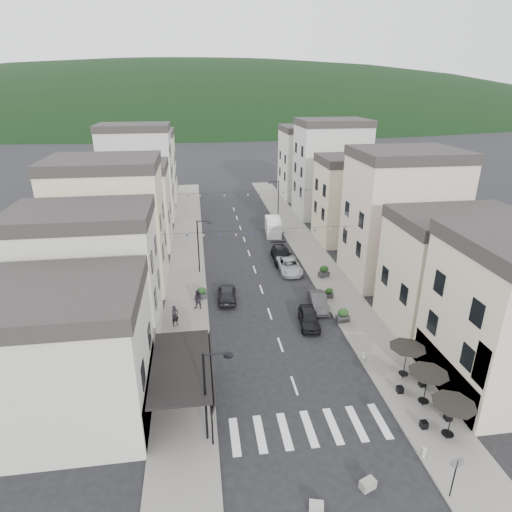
{
  "coord_description": "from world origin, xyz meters",
  "views": [
    {
      "loc": [
        -5.98,
        -17.33,
        19.33
      ],
      "look_at": [
        -0.49,
        21.4,
        3.5
      ],
      "focal_mm": 30.0,
      "sensor_mm": 36.0,
      "label": 1
    }
  ],
  "objects": [
    {
      "name": "buildings_row_right",
      "position": [
        14.5,
        36.59,
        6.32
      ],
      "size": [
        10.2,
        54.16,
        14.5
      ],
      "color": "beige",
      "rests_on": "ground"
    },
    {
      "name": "concrete_block_a",
      "position": [
        1.93,
        -2.39,
        0.25
      ],
      "size": [
        0.93,
        0.75,
        0.5
      ],
      "primitive_type": "cube",
      "rotation": [
        0.0,
        0.0,
        0.37
      ],
      "color": "gray",
      "rests_on": "ground"
    },
    {
      "name": "streetlamp_left_far",
      "position": [
        -5.82,
        26.0,
        3.7
      ],
      "size": [
        1.7,
        0.56,
        6.0
      ],
      "color": "black",
      "rests_on": "ground"
    },
    {
      "name": "streetlamp_right_far",
      "position": [
        5.82,
        44.0,
        3.7
      ],
      "size": [
        1.7,
        0.56,
        6.0
      ],
      "color": "black",
      "rests_on": "ground"
    },
    {
      "name": "sidewalk_left",
      "position": [
        -7.5,
        32.0,
        0.06
      ],
      "size": [
        4.0,
        76.0,
        0.12
      ],
      "primitive_type": "cube",
      "color": "slate",
      "rests_on": "ground"
    },
    {
      "name": "parked_car_b",
      "position": [
        4.6,
        16.4,
        0.67
      ],
      "size": [
        1.75,
        4.19,
        1.35
      ],
      "primitive_type": "imported",
      "rotation": [
        0.0,
        0.0,
        -0.08
      ],
      "color": "#2D2D2F",
      "rests_on": "ground"
    },
    {
      "name": "delivery_van",
      "position": [
        4.19,
        37.69,
        1.14
      ],
      "size": [
        2.38,
        5.02,
        2.33
      ],
      "rotation": [
        0.0,
        0.0,
        -0.1
      ],
      "color": "silver",
      "rests_on": "ground"
    },
    {
      "name": "streetlamp_left_near",
      "position": [
        -5.82,
        2.0,
        3.7
      ],
      "size": [
        1.7,
        0.56,
        6.0
      ],
      "color": "black",
      "rests_on": "ground"
    },
    {
      "name": "buildings_row_left",
      "position": [
        -14.5,
        37.75,
        6.12
      ],
      "size": [
        10.2,
        54.16,
        14.0
      ],
      "color": "#B0ACA2",
      "rests_on": "ground"
    },
    {
      "name": "planter_ra",
      "position": [
        6.0,
        13.61,
        0.72
      ],
      "size": [
        1.16,
        0.7,
        1.24
      ],
      "rotation": [
        0.0,
        0.0,
        0.09
      ],
      "color": "#28292B",
      "rests_on": "sidewalk_right"
    },
    {
      "name": "planter_rc",
      "position": [
        7.03,
        22.83,
        0.73
      ],
      "size": [
        1.27,
        0.94,
        1.26
      ],
      "rotation": [
        0.0,
        0.0,
        0.32
      ],
      "color": "#333335",
      "rests_on": "sidewalk_right"
    },
    {
      "name": "pedestrian_a",
      "position": [
        -8.33,
        14.94,
        1.07
      ],
      "size": [
        0.83,
        0.77,
        1.91
      ],
      "primitive_type": "imported",
      "rotation": [
        0.0,
        0.0,
        0.6
      ],
      "color": "black",
      "rests_on": "sidewalk_left"
    },
    {
      "name": "cafe_terrace",
      "position": [
        7.7,
        2.8,
        2.36
      ],
      "size": [
        2.5,
        8.1,
        2.53
      ],
      "color": "black",
      "rests_on": "ground"
    },
    {
      "name": "sidewalk_right",
      "position": [
        7.5,
        32.0,
        0.06
      ],
      "size": [
        4.0,
        76.0,
        0.12
      ],
      "primitive_type": "cube",
      "color": "slate",
      "rests_on": "ground"
    },
    {
      "name": "bollards",
      "position": [
        0.0,
        5.5,
        0.42
      ],
      "size": [
        11.66,
        10.26,
        0.6
      ],
      "color": "gray",
      "rests_on": "ground"
    },
    {
      "name": "hill_backdrop",
      "position": [
        0.0,
        300.0,
        0.0
      ],
      "size": [
        640.0,
        360.0,
        70.0
      ],
      "primitive_type": "ellipsoid",
      "color": "black",
      "rests_on": "ground"
    },
    {
      "name": "parked_car_c",
      "position": [
        3.69,
        24.93,
        0.7
      ],
      "size": [
        2.32,
        5.03,
        1.4
      ],
      "primitive_type": "imported",
      "rotation": [
        0.0,
        0.0,
        -0.0
      ],
      "color": "#979AA0",
      "rests_on": "ground"
    },
    {
      "name": "parked_car_d",
      "position": [
        3.49,
        28.06,
        0.77
      ],
      "size": [
        2.28,
        5.33,
        1.53
      ],
      "primitive_type": "imported",
      "rotation": [
        0.0,
        0.0,
        -0.03
      ],
      "color": "black",
      "rests_on": "ground"
    },
    {
      "name": "pedestrian_b",
      "position": [
        -6.32,
        17.57,
        1.06
      ],
      "size": [
        1.1,
        0.98,
        1.88
      ],
      "primitive_type": "imported",
      "rotation": [
        0.0,
        0.0,
        -0.35
      ],
      "color": "black",
      "rests_on": "sidewalk_left"
    },
    {
      "name": "traffic_sign",
      "position": [
        5.8,
        -3.5,
        1.93
      ],
      "size": [
        0.7,
        0.07,
        2.7
      ],
      "color": "black",
      "rests_on": "ground"
    },
    {
      "name": "planter_lb",
      "position": [
        -6.0,
        19.63,
        0.68
      ],
      "size": [
        1.13,
        0.77,
        1.16
      ],
      "rotation": [
        0.0,
        0.0,
        0.2
      ],
      "color": "#2D2D2F",
      "rests_on": "sidewalk_left"
    },
    {
      "name": "planter_la",
      "position": [
        -8.31,
        9.02,
        0.64
      ],
      "size": [
        1.04,
        0.69,
        1.08
      ],
      "rotation": [
        0.0,
        0.0,
        -0.17
      ],
      "color": "#2F3032",
      "rests_on": "sidewalk_left"
    },
    {
      "name": "parked_car_e",
      "position": [
        -3.6,
        19.2,
        0.73
      ],
      "size": [
        2.0,
        4.37,
        1.45
      ],
      "primitive_type": "imported",
      "rotation": [
        0.0,
        0.0,
        3.07
      ],
      "color": "black",
      "rests_on": "ground"
    },
    {
      "name": "ground",
      "position": [
        0.0,
        0.0,
        0.0
      ],
      "size": [
        700.0,
        700.0,
        0.0
      ],
      "primitive_type": "plane",
      "color": "black",
      "rests_on": "ground"
    },
    {
      "name": "boutique_awning",
      "position": [
        -7.25,
        5.0,
        3.11
      ],
      "size": [
        3.77,
        7.5,
        3.28
      ],
      "color": "black",
      "rests_on": "ground"
    },
    {
      "name": "bunting_near",
      "position": [
        0.0,
        22.0,
        5.65
      ],
      "size": [
        19.0,
        0.28,
        0.62
      ],
      "color": "black",
      "rests_on": "ground"
    },
    {
      "name": "boutique_building",
      "position": [
        -15.5,
        5.0,
        4.0
      ],
      "size": [
        12.0,
        8.0,
        8.0
      ],
      "primitive_type": "cube",
      "color": "#B0ACA2",
      "rests_on": "ground"
    },
    {
      "name": "planter_rb",
      "position": [
        6.14,
        18.11,
        0.6
      ],
      "size": [
        0.99,
        0.7,
        1.0
      ],
      "rotation": [
        0.0,
        0.0,
        -0.26
      ],
      "color": "#2F3032",
      "rests_on": "sidewalk_right"
    },
    {
      "name": "concrete_block_c",
      "position": [
        -1.01,
        -3.2,
        0.2
      ],
      "size": [
        0.81,
        0.67,
        0.4
      ],
      "primitive_type": "cube",
      "rotation": [
        0.0,
        0.0,
        -0.26
      ],
      "color": "gray",
      "rests_on": "ground"
    },
    {
      "name": "parked_car_a",
      "position": [
        2.99,
        13.6,
        0.7
      ],
      "size": [
        2.12,
        4.25,
        1.39
      ],
      "primitive_type": "imported",
      "rotation": [
        0.0,
        0.0,
        -0.12
      ],
      "color": "black",
      "rests_on": "ground"
    },
    {
      "name": "bunting_far",
      "position": [
        0.0,
        38.0,
        5.65
      ],
      "size": [
        19.0,
        0.28,
        0.62
      ],
      "color": "black",
      "rests_on": "ground"
    }
  ]
}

